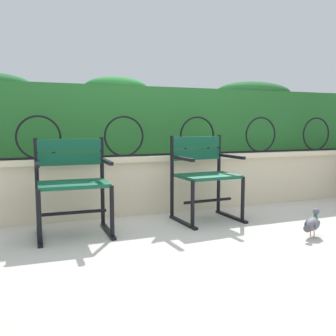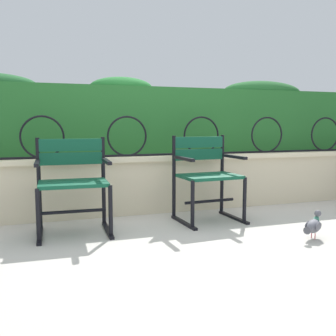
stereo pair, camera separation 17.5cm
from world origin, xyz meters
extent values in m
plane|color=#BCB7AD|center=(0.00, 0.00, 0.00)|extent=(60.00, 60.00, 0.00)
cube|color=beige|center=(0.00, 0.82, 0.28)|extent=(6.88, 0.35, 0.55)
cube|color=beige|center=(0.00, 0.82, 0.58)|extent=(6.88, 0.41, 0.05)
cylinder|color=black|center=(0.00, 0.75, 0.62)|extent=(6.35, 0.02, 0.02)
torus|color=black|center=(-1.05, 0.75, 0.81)|extent=(0.42, 0.02, 0.42)
torus|color=black|center=(-0.22, 0.75, 0.81)|extent=(0.42, 0.02, 0.42)
torus|color=black|center=(0.62, 0.75, 0.81)|extent=(0.42, 0.02, 0.42)
torus|color=black|center=(1.45, 0.75, 0.81)|extent=(0.42, 0.02, 0.42)
torus|color=black|center=(2.28, 0.75, 0.81)|extent=(0.42, 0.02, 0.42)
cube|color=#236028|center=(0.00, 1.27, 0.98)|extent=(6.74, 0.54, 0.75)
ellipsoid|color=#206429|center=(-0.16, 1.27, 1.36)|extent=(0.73, 0.49, 0.24)
ellipsoid|color=#215B28|center=(1.71, 1.27, 1.36)|extent=(1.10, 0.49, 0.28)
cube|color=#0F4C33|center=(-0.82, 0.01, 0.44)|extent=(0.57, 0.14, 0.03)
cube|color=#0F4C33|center=(-0.82, 0.15, 0.44)|extent=(0.57, 0.14, 0.03)
cube|color=#0F4C33|center=(-0.81, 0.29, 0.44)|extent=(0.57, 0.14, 0.03)
cube|color=#0F4C33|center=(-0.81, 0.39, 0.75)|extent=(0.57, 0.05, 0.11)
cube|color=#0F4C33|center=(-0.81, 0.39, 0.63)|extent=(0.57, 0.05, 0.11)
cylinder|color=black|center=(-0.53, 0.38, 0.41)|extent=(0.04, 0.04, 0.82)
cylinder|color=black|center=(-0.54, -0.05, 0.22)|extent=(0.04, 0.04, 0.44)
cube|color=black|center=(-0.54, 0.14, 0.01)|extent=(0.06, 0.52, 0.02)
cube|color=black|center=(-0.54, 0.14, 0.62)|extent=(0.05, 0.40, 0.03)
cylinder|color=black|center=(-1.09, 0.40, 0.41)|extent=(0.04, 0.04, 0.82)
cylinder|color=black|center=(-1.11, -0.03, 0.22)|extent=(0.04, 0.04, 0.44)
cube|color=black|center=(-1.10, 0.16, 0.01)|extent=(0.06, 0.52, 0.02)
cube|color=black|center=(-1.10, 0.16, 0.62)|extent=(0.05, 0.40, 0.03)
cylinder|color=black|center=(-0.82, 0.15, 0.20)|extent=(0.54, 0.05, 0.03)
cube|color=#0F4C33|center=(0.47, 0.05, 0.44)|extent=(0.55, 0.16, 0.03)
cube|color=#0F4C33|center=(0.46, 0.18, 0.44)|extent=(0.55, 0.16, 0.03)
cube|color=#0F4C33|center=(0.45, 0.32, 0.44)|extent=(0.55, 0.16, 0.03)
cube|color=#0F4C33|center=(0.45, 0.42, 0.76)|extent=(0.55, 0.06, 0.11)
cube|color=#0F4C33|center=(0.45, 0.42, 0.63)|extent=(0.55, 0.06, 0.11)
cylinder|color=black|center=(0.72, 0.44, 0.41)|extent=(0.04, 0.04, 0.83)
cylinder|color=black|center=(0.75, 0.01, 0.22)|extent=(0.04, 0.04, 0.44)
cube|color=black|center=(0.73, 0.20, 0.01)|extent=(0.07, 0.52, 0.02)
cube|color=black|center=(0.73, 0.20, 0.62)|extent=(0.06, 0.40, 0.03)
cylinder|color=black|center=(0.18, 0.41, 0.41)|extent=(0.04, 0.04, 0.83)
cylinder|color=black|center=(0.20, -0.02, 0.22)|extent=(0.04, 0.04, 0.44)
cube|color=black|center=(0.19, 0.17, 0.01)|extent=(0.07, 0.52, 0.02)
cube|color=black|center=(0.19, 0.17, 0.62)|extent=(0.06, 0.40, 0.03)
cylinder|color=black|center=(0.46, 0.18, 0.20)|extent=(0.52, 0.06, 0.03)
ellipsoid|color=slate|center=(1.03, -0.61, 0.11)|extent=(0.21, 0.19, 0.11)
cylinder|color=#2D6B56|center=(1.09, -0.58, 0.14)|extent=(0.08, 0.07, 0.06)
sphere|color=#55555D|center=(1.11, -0.56, 0.20)|extent=(0.06, 0.06, 0.06)
cone|color=black|center=(1.14, -0.55, 0.19)|extent=(0.03, 0.02, 0.01)
cone|color=#4A4A52|center=(0.94, -0.67, 0.10)|extent=(0.10, 0.09, 0.06)
ellipsoid|color=#5B5B63|center=(1.00, -0.58, 0.11)|extent=(0.13, 0.09, 0.07)
ellipsoid|color=#5B5B63|center=(1.05, -0.65, 0.11)|extent=(0.13, 0.09, 0.07)
cylinder|color=#C6515B|center=(1.03, -0.59, 0.03)|extent=(0.01, 0.01, 0.05)
cylinder|color=#C6515B|center=(1.04, -0.63, 0.03)|extent=(0.01, 0.01, 0.05)
camera|label=1|loc=(-1.25, -3.09, 0.94)|focal=41.16mm
camera|label=2|loc=(-1.09, -3.15, 0.94)|focal=41.16mm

